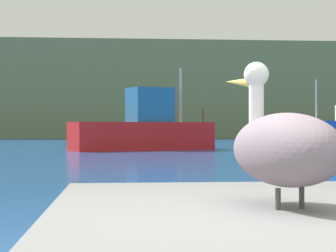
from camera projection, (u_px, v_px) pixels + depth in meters
name	position (u px, v px, depth m)	size (l,w,h in m)	color
hillside_backdrop	(126.00, 92.00, 64.74)	(140.00, 13.17, 9.97)	#6B7A51
pelican	(284.00, 147.00, 3.27)	(0.69, 1.20, 0.85)	gray
fishing_boat_red	(144.00, 129.00, 29.81)	(7.58, 4.62, 4.27)	red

